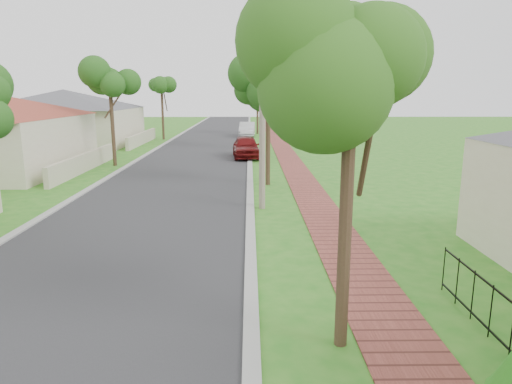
% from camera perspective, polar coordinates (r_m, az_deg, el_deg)
% --- Properties ---
extents(road, '(7.00, 120.00, 0.02)m').
position_cam_1_polar(road, '(26.00, -8.84, 2.62)').
color(road, '#28282B').
rests_on(road, ground).
extents(kerb_right, '(0.30, 120.00, 0.10)m').
position_cam_1_polar(kerb_right, '(25.74, -0.77, 2.67)').
color(kerb_right, '#9E9E99').
rests_on(kerb_right, ground).
extents(kerb_left, '(0.30, 120.00, 0.10)m').
position_cam_1_polar(kerb_left, '(26.75, -16.62, 2.52)').
color(kerb_left, '#9E9E99').
rests_on(kerb_left, ground).
extents(sidewalk, '(1.50, 120.00, 0.03)m').
position_cam_1_polar(sidewalk, '(25.88, 5.01, 2.68)').
color(sidewalk, brown).
rests_on(sidewalk, ground).
extents(street_trees, '(10.70, 37.65, 5.89)m').
position_cam_1_polar(street_trees, '(32.42, -7.20, 12.60)').
color(street_trees, '#382619').
rests_on(street_trees, ground).
extents(far_house_grey, '(15.56, 15.56, 4.60)m').
position_cam_1_polar(far_house_grey, '(42.40, -22.68, 8.70)').
color(far_house_grey, beige).
rests_on(far_house_grey, ground).
extents(parked_car_red, '(2.01, 4.41, 1.47)m').
position_cam_1_polar(parked_car_red, '(30.88, -1.25, 5.65)').
color(parked_car_red, '#610E0F').
rests_on(parked_car_red, ground).
extents(parked_car_white, '(1.62, 4.33, 1.41)m').
position_cam_1_polar(parked_car_white, '(46.30, -1.12, 7.82)').
color(parked_car_white, silver).
rests_on(parked_car_white, ground).
extents(near_tree, '(2.17, 2.17, 5.58)m').
position_cam_1_polar(near_tree, '(7.36, 11.85, 13.26)').
color(near_tree, '#382619').
rests_on(near_tree, ground).
extents(utility_pole, '(1.20, 0.24, 7.40)m').
position_cam_1_polar(utility_pole, '(16.80, 0.80, 10.46)').
color(utility_pole, gray).
rests_on(utility_pole, ground).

